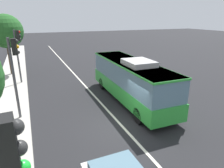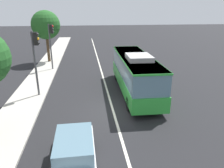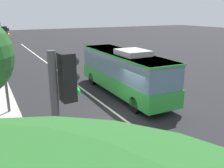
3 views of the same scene
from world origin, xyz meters
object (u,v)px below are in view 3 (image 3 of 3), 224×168
(sedan_white, at_px, (133,164))
(transit_bus, at_px, (124,70))
(traffic_light_far_corner, at_px, (5,55))
(traffic_light_mid_block, at_px, (64,129))

(sedan_white, bearing_deg, transit_bus, 150.55)
(transit_bus, height_order, traffic_light_far_corner, traffic_light_far_corner)
(transit_bus, distance_m, traffic_light_far_corner, 8.01)
(traffic_light_mid_block, bearing_deg, traffic_light_far_corner, 88.81)
(transit_bus, relative_size, sedan_white, 2.22)
(traffic_light_mid_block, distance_m, traffic_light_far_corner, 10.45)
(sedan_white, bearing_deg, traffic_light_far_corner, -161.23)
(traffic_light_mid_block, bearing_deg, transit_bus, 51.41)
(sedan_white, relative_size, traffic_light_far_corner, 0.87)
(traffic_light_far_corner, bearing_deg, transit_bus, 4.64)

